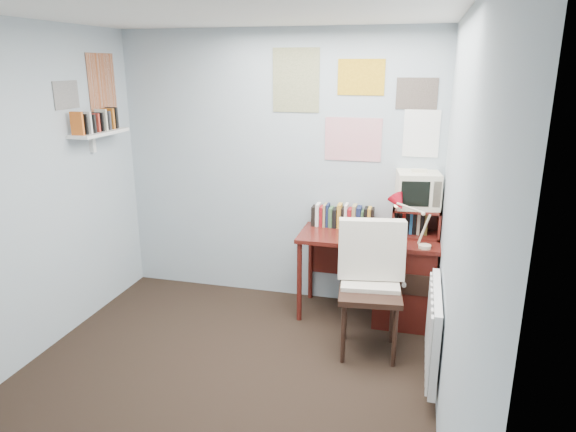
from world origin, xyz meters
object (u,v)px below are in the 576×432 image
(tv_riser, at_px, (416,221))
(radiator, at_px, (434,330))
(wall_shelf, at_px, (99,133))
(crt_tv, at_px, (418,188))
(desk, at_px, (398,276))
(desk_lamp, at_px, (426,227))
(desk_chair, at_px, (370,293))

(tv_riser, relative_size, radiator, 0.50)
(tv_riser, relative_size, wall_shelf, 0.65)
(wall_shelf, bearing_deg, crt_tv, 10.76)
(tv_riser, bearing_deg, radiator, -80.72)
(desk, height_order, tv_riser, tv_riser)
(desk_lamp, xyz_separation_m, radiator, (0.09, -0.72, -0.52))
(desk_chair, xyz_separation_m, crt_tv, (0.30, 0.75, 0.67))
(crt_tv, bearing_deg, desk_chair, -120.00)
(desk, distance_m, desk_chair, 0.66)
(radiator, bearing_deg, tv_riser, 99.28)
(radiator, bearing_deg, desk_lamp, 97.06)
(desk, bearing_deg, tv_riser, 42.96)
(desk, bearing_deg, crt_tv, 49.09)
(desk_chair, distance_m, radiator, 0.57)
(desk_chair, relative_size, tv_riser, 2.52)
(crt_tv, distance_m, wall_shelf, 2.77)
(desk_chair, xyz_separation_m, radiator, (0.47, -0.31, -0.08))
(desk_lamp, height_order, tv_riser, desk_lamp)
(tv_riser, relative_size, crt_tv, 1.14)
(crt_tv, bearing_deg, radiator, -88.91)
(desk_lamp, xyz_separation_m, wall_shelf, (-2.77, -0.17, 0.68))
(tv_riser, xyz_separation_m, radiator, (0.17, -1.04, -0.47))
(desk_chair, bearing_deg, tv_riser, 61.08)
(tv_riser, bearing_deg, desk_lamp, -75.82)
(desk, height_order, radiator, desk)
(radiator, bearing_deg, desk, 107.24)
(desk, relative_size, wall_shelf, 1.94)
(desk, xyz_separation_m, desk_lamp, (0.20, -0.21, 0.54))
(desk, relative_size, radiator, 1.50)
(tv_riser, bearing_deg, desk_chair, -112.59)
(desk, xyz_separation_m, wall_shelf, (-2.57, -0.38, 1.21))
(desk, height_order, crt_tv, crt_tv)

